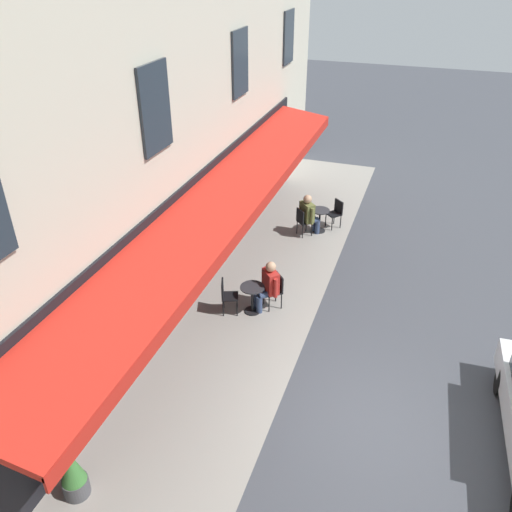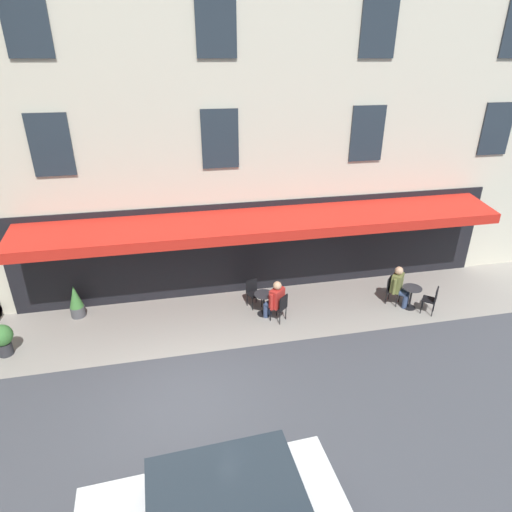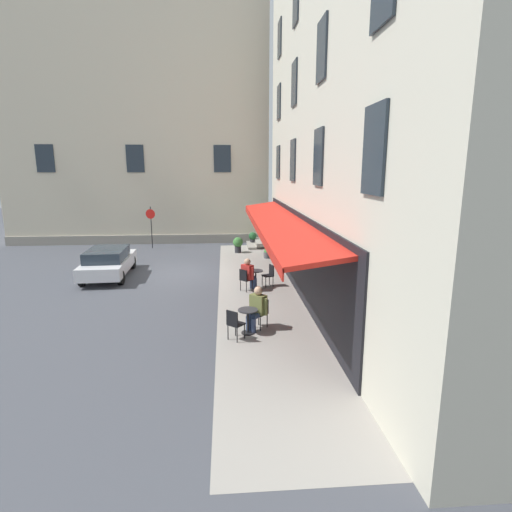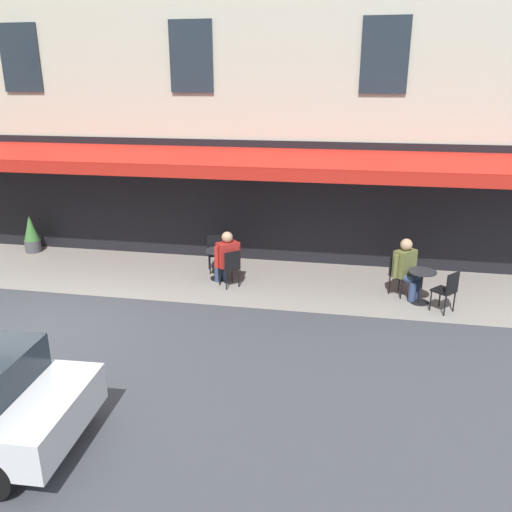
{
  "view_description": "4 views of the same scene",
  "coord_description": "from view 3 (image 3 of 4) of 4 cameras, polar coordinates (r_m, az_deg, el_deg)",
  "views": [
    {
      "loc": [
        7.26,
        0.19,
        7.96
      ],
      "look_at": [
        -3.86,
        -3.66,
        0.87
      ],
      "focal_mm": 36.69,
      "sensor_mm": 36.0,
      "label": 1
    },
    {
      "loc": [
        -0.09,
        7.67,
        7.38
      ],
      "look_at": [
        -2.61,
        -4.31,
        1.6
      ],
      "focal_mm": 29.6,
      "sensor_mm": 36.0,
      "label": 2
    },
    {
      "loc": [
        -18.76,
        -2.1,
        4.84
      ],
      "look_at": [
        -3.62,
        -3.27,
        1.57
      ],
      "focal_mm": 28.32,
      "sensor_mm": 36.0,
      "label": 3
    },
    {
      "loc": [
        -5.73,
        8.24,
        4.69
      ],
      "look_at": [
        -3.68,
        -2.87,
        0.82
      ],
      "focal_mm": 36.44,
      "sensor_mm": 36.0,
      "label": 4
    }
  ],
  "objects": [
    {
      "name": "seated_patron_in_olive",
      "position": [
        12.43,
        0.1,
        -7.21
      ],
      "size": [
        0.67,
        0.67,
        1.35
      ],
      "color": "navy",
      "rests_on": "ground_plane"
    },
    {
      "name": "no_parking_sign",
      "position": [
        25.79,
        -14.63,
        4.99
      ],
      "size": [
        0.14,
        0.58,
        2.6
      ],
      "color": "black",
      "rests_on": "ground_plane"
    },
    {
      "name": "back_alley_steps",
      "position": [
        25.89,
        1.17,
        1.93
      ],
      "size": [
        2.4,
        1.75,
        0.6
      ],
      "color": "gray",
      "rests_on": "ground_plane"
    },
    {
      "name": "potted_plant_under_sign",
      "position": [
        26.46,
        -0.48,
        2.67
      ],
      "size": [
        0.51,
        0.51,
        0.82
      ],
      "color": "#2D2D33",
      "rests_on": "ground_plane"
    },
    {
      "name": "cafe_table_near_entrance",
      "position": [
        16.73,
        -0.04,
        -2.91
      ],
      "size": [
        0.6,
        0.6,
        0.75
      ],
      "color": "black",
      "rests_on": "ground_plane"
    },
    {
      "name": "cafe_chair_black_near_door",
      "position": [
        16.28,
        -1.57,
        -3.14
      ],
      "size": [
        0.56,
        0.56,
        0.91
      ],
      "color": "black",
      "rests_on": "ground_plane"
    },
    {
      "name": "cafe_chair_black_under_awning",
      "position": [
        12.64,
        0.73,
        -7.69
      ],
      "size": [
        0.57,
        0.57,
        0.91
      ],
      "color": "black",
      "rests_on": "ground_plane"
    },
    {
      "name": "potted_plant_by_steps",
      "position": [
        22.37,
        1.65,
        1.04
      ],
      "size": [
        0.44,
        0.44,
        1.08
      ],
      "color": "#4C4C51",
      "rests_on": "ground_plane"
    },
    {
      "name": "sidewalk_cafe_terrace",
      "position": [
        16.3,
        0.35,
        -5.11
      ],
      "size": [
        20.5,
        3.2,
        0.01
      ],
      "primitive_type": "cube",
      "color": "gray",
      "rests_on": "ground_plane"
    },
    {
      "name": "cafe_table_mid_terrace",
      "position": [
        12.21,
        -1.15,
        -8.71
      ],
      "size": [
        0.6,
        0.6,
        0.75
      ],
      "color": "black",
      "rests_on": "ground_plane"
    },
    {
      "name": "potted_plant_mid_terrace",
      "position": [
        23.85,
        -2.57,
        1.75
      ],
      "size": [
        0.59,
        0.59,
        0.92
      ],
      "color": "#2D2D33",
      "rests_on": "ground_plane"
    },
    {
      "name": "parked_car_white",
      "position": [
        19.58,
        -20.14,
        -0.77
      ],
      "size": [
        4.38,
        2.0,
        1.33
      ],
      "color": "silver",
      "rests_on": "ground_plane"
    },
    {
      "name": "ground_plane",
      "position": [
        19.49,
        -10.48,
        -2.43
      ],
      "size": [
        70.0,
        70.0,
        0.0
      ],
      "primitive_type": "plane",
      "color": "#42444C"
    },
    {
      "name": "cafe_chair_black_back_row",
      "position": [
        16.98,
        1.91,
        -2.49
      ],
      "size": [
        0.51,
        0.51,
        0.91
      ],
      "color": "black",
      "rests_on": "ground_plane"
    },
    {
      "name": "seated_companion_in_red",
      "position": [
        16.38,
        -1.04,
        -2.45
      ],
      "size": [
        0.65,
        0.66,
        1.33
      ],
      "color": "navy",
      "rests_on": "ground_plane"
    },
    {
      "name": "corner_building_facade",
      "position": [
        32.35,
        -15.01,
        16.47
      ],
      "size": [
        10.12,
        17.0,
        15.0
      ],
      "color": "beige",
      "rests_on": "ground_plane"
    },
    {
      "name": "cafe_building_facade",
      "position": [
        16.72,
        23.4,
        20.33
      ],
      "size": [
        20.0,
        10.7,
        15.0
      ],
      "color": "beige",
      "rests_on": "ground_plane"
    },
    {
      "name": "cafe_chair_black_facing_street",
      "position": [
        11.73,
        -3.08,
        -9.33
      ],
      "size": [
        0.56,
        0.56,
        0.91
      ],
      "color": "black",
      "rests_on": "ground_plane"
    }
  ]
}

